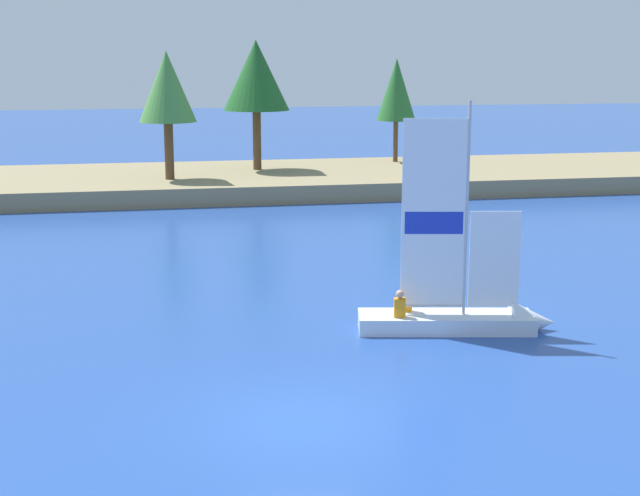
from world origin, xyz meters
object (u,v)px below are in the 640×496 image
object	(u,v)px
shoreline_tree_midright	(256,76)
shoreline_tree_right	(396,90)
sailboat	(474,313)
shoreline_tree_centre	(167,88)

from	to	relation	value
shoreline_tree_midright	shoreline_tree_right	world-z (taller)	shoreline_tree_midright
shoreline_tree_midright	sailboat	xyz separation A→B (m)	(2.15, -26.59, -5.20)
shoreline_tree_right	sailboat	world-z (taller)	shoreline_tree_right
shoreline_tree_midright	sailboat	world-z (taller)	shoreline_tree_midright
shoreline_tree_midright	shoreline_tree_right	bearing A→B (deg)	14.41
shoreline_tree_centre	sailboat	distance (m)	25.08
shoreline_tree_midright	shoreline_tree_right	size ratio (longest dim) A/B	1.17
shoreline_tree_midright	sailboat	bearing A→B (deg)	-85.37
shoreline_tree_right	sailboat	bearing A→B (deg)	-101.50
shoreline_tree_centre	sailboat	size ratio (longest dim) A/B	0.99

